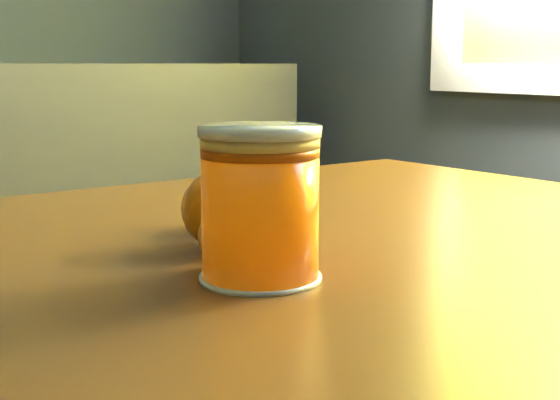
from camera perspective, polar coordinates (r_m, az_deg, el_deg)
table at (r=0.65m, az=-2.79°, el=-11.85°), size 1.05×0.77×0.76m
juice_glass at (r=0.52m, az=-1.46°, el=-0.36°), size 0.08×0.08×0.10m
orange_front at (r=0.61m, az=-3.85°, el=-0.65°), size 0.09×0.09×0.06m
orange_back at (r=0.68m, az=-3.68°, el=-0.06°), size 0.08×0.08×0.05m
orange_extra at (r=0.53m, az=-2.70°, el=-2.65°), size 0.07×0.07×0.05m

